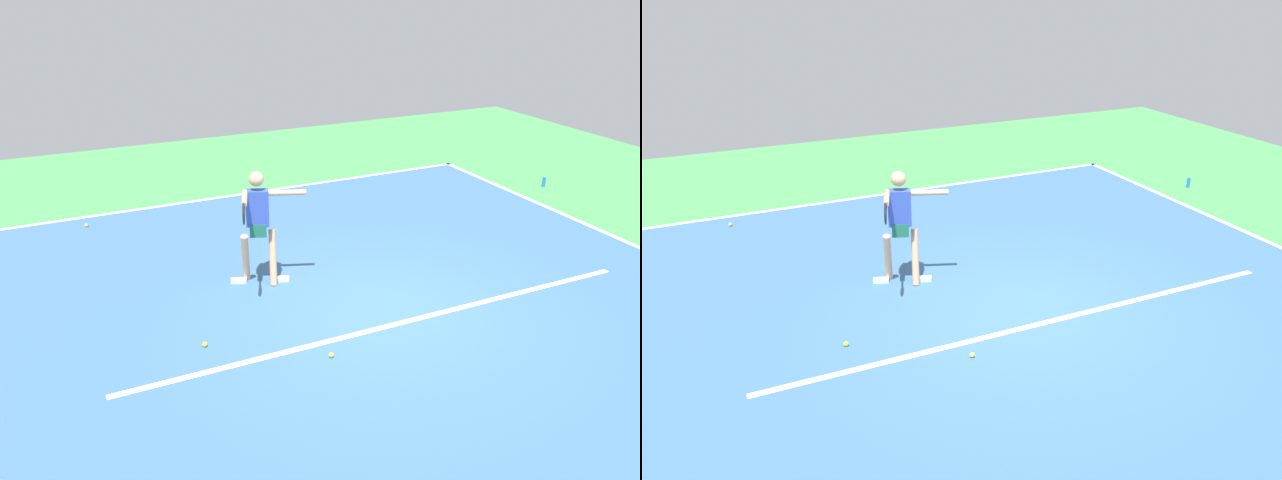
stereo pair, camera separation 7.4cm
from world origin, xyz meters
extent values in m
plane|color=#428E4C|center=(0.00, 0.00, 0.00)|extent=(21.41, 21.41, 0.00)
cube|color=#38608E|center=(0.00, 0.00, 0.00)|extent=(10.34, 11.42, 0.00)
cube|color=white|center=(0.00, -5.66, 0.00)|extent=(10.34, 0.10, 0.01)
cube|color=white|center=(0.00, 0.38, 0.00)|extent=(7.75, 0.10, 0.01)
cube|color=white|center=(0.00, -5.46, 0.00)|extent=(0.10, 0.30, 0.01)
cylinder|color=tan|center=(1.09, -1.54, 0.41)|extent=(0.22, 0.37, 0.86)
cube|color=white|center=(0.98, -1.50, 0.04)|extent=(0.26, 0.18, 0.07)
cylinder|color=tan|center=(1.48, -1.68, 0.41)|extent=(0.22, 0.37, 0.86)
cube|color=white|center=(1.59, -1.72, 0.04)|extent=(0.26, 0.18, 0.07)
cube|color=#1E664C|center=(1.28, -1.61, 0.88)|extent=(0.30, 0.27, 0.20)
cube|color=#334CB2|center=(1.28, -1.61, 1.22)|extent=(0.38, 0.29, 0.55)
sphere|color=tan|center=(1.28, -1.61, 1.67)|extent=(0.22, 0.22, 0.22)
cylinder|color=tan|center=(0.87, -1.46, 1.44)|extent=(0.54, 0.26, 0.08)
cylinder|color=tan|center=(1.54, -1.41, 1.47)|extent=(0.26, 0.54, 0.08)
cylinder|color=black|center=(1.67, -1.05, 1.47)|extent=(0.10, 0.22, 0.03)
torus|color=black|center=(1.76, -0.82, 1.47)|extent=(0.12, 0.28, 0.29)
cylinder|color=silver|center=(1.76, -0.82, 1.47)|extent=(0.09, 0.23, 0.25)
sphere|color=#CCE033|center=(3.43, -5.12, 0.03)|extent=(0.07, 0.07, 0.07)
sphere|color=#C6E53D|center=(1.21, 0.73, 0.03)|extent=(0.07, 0.07, 0.07)
sphere|color=#CCE033|center=(2.57, -0.18, 0.03)|extent=(0.07, 0.07, 0.07)
cylinder|color=blue|center=(-5.98, -3.32, 0.11)|extent=(0.07, 0.07, 0.22)
camera|label=1|loc=(4.26, 6.88, 4.53)|focal=36.40mm
camera|label=2|loc=(4.19, 6.91, 4.53)|focal=36.40mm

